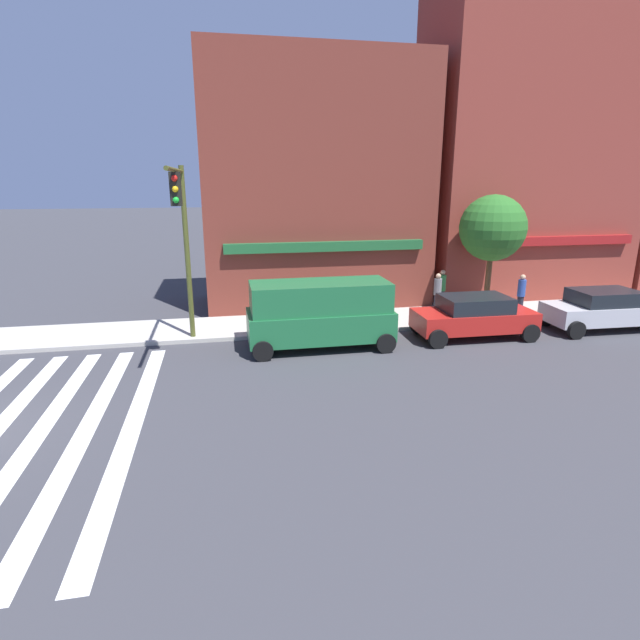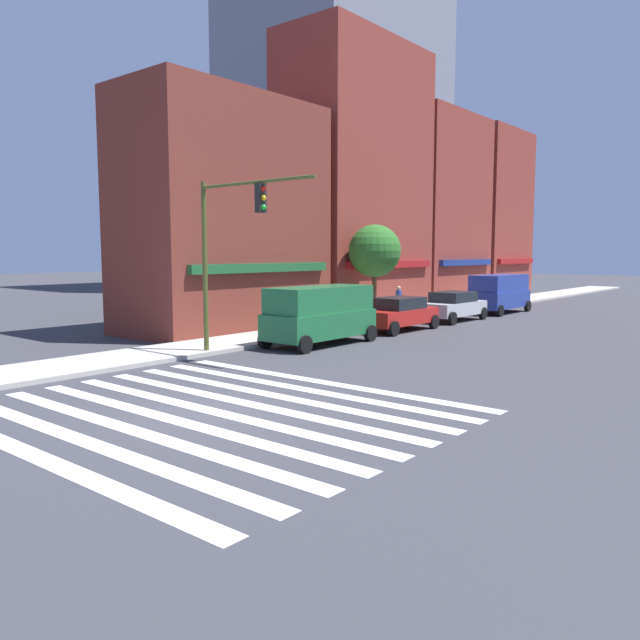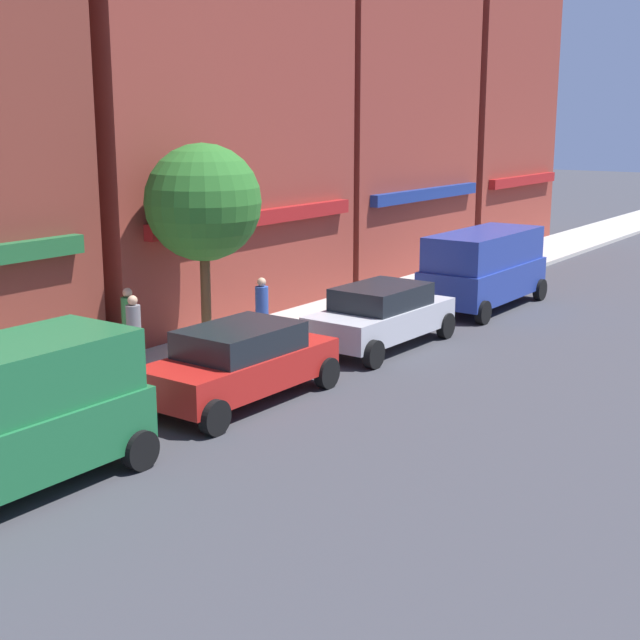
{
  "view_description": "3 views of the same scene",
  "coord_description": "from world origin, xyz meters",
  "views": [
    {
      "loc": [
        6.53,
        -11.69,
        5.71
      ],
      "look_at": [
        9.74,
        4.7,
        1.0
      ],
      "focal_mm": 28.0,
      "sensor_mm": 36.0,
      "label": 1
    },
    {
      "loc": [
        -9.36,
        -11.06,
        3.68
      ],
      "look_at": [
        9.74,
        4.7,
        1.0
      ],
      "focal_mm": 35.0,
      "sensor_mm": 36.0,
      "label": 2
    },
    {
      "loc": [
        2.27,
        -6.74,
        5.7
      ],
      "look_at": [
        18.36,
        4.7,
        1.2
      ],
      "focal_mm": 50.0,
      "sensor_mm": 36.0,
      "label": 3
    }
  ],
  "objects": [
    {
      "name": "pedestrian_blue_shirt",
      "position": [
        18.72,
        6.7,
        1.07
      ],
      "size": [
        0.32,
        0.32,
        1.77
      ],
      "rotation": [
        0.0,
        0.0,
        5.36
      ],
      "color": "#23232D",
      "rests_on": "sidewalk_left"
    },
    {
      "name": "street_tree",
      "position": [
        17.61,
        7.5,
        3.76
      ],
      "size": [
        2.73,
        2.73,
        4.99
      ],
      "color": "brown",
      "rests_on": "sidewalk_left"
    },
    {
      "name": "storefront_row",
      "position": [
        25.16,
        11.5,
        6.83
      ],
      "size": [
        37.69,
        5.3,
        15.96
      ],
      "color": "maroon",
      "rests_on": "ground_plane"
    },
    {
      "name": "pedestrian_green_top",
      "position": [
        15.92,
        8.35,
        1.07
      ],
      "size": [
        0.32,
        0.32,
        1.77
      ],
      "rotation": [
        0.0,
        0.0,
        6.12
      ],
      "color": "#23232D",
      "rests_on": "sidewalk_left"
    },
    {
      "name": "van_blue",
      "position": [
        26.97,
        4.7,
        1.29
      ],
      "size": [
        5.01,
        2.22,
        2.34
      ],
      "rotation": [
        0.0,
        0.0,
        -0.0
      ],
      "color": "navy",
      "rests_on": "ground_plane"
    },
    {
      "name": "sedan_red",
      "position": [
        15.56,
        4.7,
        0.84
      ],
      "size": [
        4.43,
        2.02,
        1.59
      ],
      "rotation": [
        0.0,
        0.0,
        -0.02
      ],
      "color": "#B21E19",
      "rests_on": "ground_plane"
    },
    {
      "name": "sedan_silver",
      "position": [
        21.02,
        4.7,
        0.84
      ],
      "size": [
        4.45,
        2.02,
        1.59
      ],
      "rotation": [
        0.0,
        0.0,
        -0.03
      ],
      "color": "#B7B7BC",
      "rests_on": "ground_plane"
    },
    {
      "name": "pedestrian_grey_coat",
      "position": [
        15.38,
        7.6,
        1.07
      ],
      "size": [
        0.32,
        0.32,
        1.77
      ],
      "rotation": [
        0.0,
        0.0,
        4.05
      ],
      "color": "#23232D",
      "rests_on": "sidewalk_left"
    }
  ]
}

